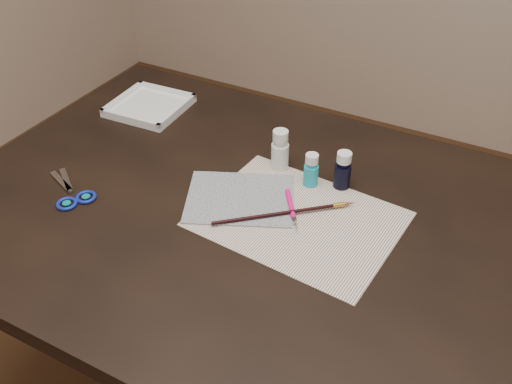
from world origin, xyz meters
The scene contains 10 objects.
table centered at (0.00, 0.00, 0.38)m, with size 1.30×0.90×0.75m, color black.
paper centered at (0.09, 0.02, 0.75)m, with size 0.39×0.30×0.00m, color white.
canvas centered at (-0.05, 0.02, 0.75)m, with size 0.22×0.18×0.00m, color black.
paint_bottle_white centered at (-0.03, 0.16, 0.80)m, with size 0.04×0.04×0.10m, color white.
paint_bottle_cyan centered at (0.06, 0.14, 0.79)m, with size 0.03×0.03×0.08m, color #1DA8BF.
paint_bottle_navy centered at (0.12, 0.16, 0.79)m, with size 0.04×0.04×0.09m, color black.
paintbrush centered at (0.06, 0.01, 0.76)m, with size 0.30×0.01×0.01m, color black, non-canonical shape.
craft_knife centered at (0.07, 0.03, 0.76)m, with size 0.14×0.01×0.01m, color #F51079, non-canonical shape.
scissors centered at (-0.40, -0.13, 0.75)m, with size 0.17×0.09×0.01m, color silver, non-canonical shape.
palette_tray centered at (-0.45, 0.25, 0.76)m, with size 0.18×0.18×0.02m, color white.
Camera 1 is at (0.43, -0.80, 1.50)m, focal length 40.00 mm.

